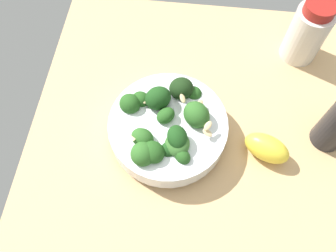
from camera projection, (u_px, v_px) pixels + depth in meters
The scene contains 4 objects.
ground_plane at pixel (196, 131), 65.04cm from camera, with size 61.43×61.43×4.85cm, color tan.
bowl_of_broccoli at pixel (167, 126), 58.48cm from camera, with size 20.52×20.52×9.64cm.
lemon_wedge at pixel (267, 148), 58.15cm from camera, with size 7.98×4.40×4.96cm, color yellow.
bottle_tall at pixel (307, 32), 64.74cm from camera, with size 7.21×7.21×13.27cm.
Camera 1 is at (28.55, -2.26, 56.23)cm, focal length 36.15 mm.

